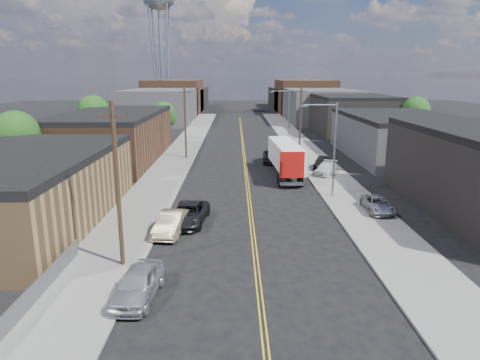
{
  "coord_description": "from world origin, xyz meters",
  "views": [
    {
      "loc": [
        -1.29,
        -14.31,
        11.4
      ],
      "look_at": [
        -0.88,
        21.97,
        2.5
      ],
      "focal_mm": 32.0,
      "sensor_mm": 36.0,
      "label": 1
    }
  ],
  "objects_px": {
    "car_ahead_truck": "(273,157)",
    "semi_truck": "(284,155)",
    "car_left_a": "(138,284)",
    "car_right_lot_c": "(322,162)",
    "car_left_b": "(171,223)",
    "car_right_lot_b": "(326,168)",
    "car_left_c": "(188,214)",
    "water_tower": "(159,2)",
    "car_right_lot_a": "(378,204)"
  },
  "relations": [
    {
      "from": "car_ahead_truck",
      "to": "semi_truck",
      "type": "bearing_deg",
      "value": -80.18
    },
    {
      "from": "car_left_a",
      "to": "car_right_lot_c",
      "type": "xyz_separation_m",
      "value": [
        15.93,
        31.51,
        0.1
      ]
    },
    {
      "from": "car_left_b",
      "to": "car_right_lot_c",
      "type": "bearing_deg",
      "value": 61.52
    },
    {
      "from": "car_right_lot_b",
      "to": "car_ahead_truck",
      "type": "distance_m",
      "value": 9.37
    },
    {
      "from": "car_right_lot_c",
      "to": "car_right_lot_b",
      "type": "bearing_deg",
      "value": -73.8
    },
    {
      "from": "car_left_c",
      "to": "car_right_lot_b",
      "type": "relative_size",
      "value": 1.24
    },
    {
      "from": "water_tower",
      "to": "car_left_c",
      "type": "bearing_deg",
      "value": -79.55
    },
    {
      "from": "car_left_c",
      "to": "semi_truck",
      "type": "bearing_deg",
      "value": 68.44
    },
    {
      "from": "water_tower",
      "to": "car_right_lot_b",
      "type": "xyz_separation_m",
      "value": [
        31.35,
        -75.55,
        -29.83
      ]
    },
    {
      "from": "car_left_b",
      "to": "car_right_lot_a",
      "type": "distance_m",
      "value": 17.47
    },
    {
      "from": "semi_truck",
      "to": "car_ahead_truck",
      "type": "xyz_separation_m",
      "value": [
        -0.71,
        6.43,
        -1.39
      ]
    },
    {
      "from": "car_right_lot_a",
      "to": "car_left_b",
      "type": "bearing_deg",
      "value": -162.87
    },
    {
      "from": "car_right_lot_a",
      "to": "car_ahead_truck",
      "type": "distance_m",
      "value": 22.89
    },
    {
      "from": "water_tower",
      "to": "car_left_b",
      "type": "height_order",
      "value": "water_tower"
    },
    {
      "from": "water_tower",
      "to": "car_right_lot_b",
      "type": "bearing_deg",
      "value": -67.47
    },
    {
      "from": "water_tower",
      "to": "car_ahead_truck",
      "type": "xyz_separation_m",
      "value": [
        25.79,
        -68.0,
        -29.83
      ]
    },
    {
      "from": "car_left_a",
      "to": "car_right_lot_b",
      "type": "bearing_deg",
      "value": 66.46
    },
    {
      "from": "semi_truck",
      "to": "car_right_lot_b",
      "type": "relative_size",
      "value": 3.25
    },
    {
      "from": "car_ahead_truck",
      "to": "car_left_b",
      "type": "bearing_deg",
      "value": -106.9
    },
    {
      "from": "semi_truck",
      "to": "water_tower",
      "type": "bearing_deg",
      "value": 106.51
    },
    {
      "from": "car_left_c",
      "to": "car_right_lot_c",
      "type": "bearing_deg",
      "value": 60.3
    },
    {
      "from": "car_left_b",
      "to": "car_right_lot_b",
      "type": "relative_size",
      "value": 1.07
    },
    {
      "from": "car_left_a",
      "to": "car_ahead_truck",
      "type": "xyz_separation_m",
      "value": [
        10.19,
        35.91,
        -0.01
      ]
    },
    {
      "from": "car_left_b",
      "to": "car_ahead_truck",
      "type": "relative_size",
      "value": 0.84
    },
    {
      "from": "semi_truck",
      "to": "car_left_c",
      "type": "distance_m",
      "value": 20.19
    },
    {
      "from": "car_left_b",
      "to": "car_right_lot_b",
      "type": "height_order",
      "value": "car_left_b"
    },
    {
      "from": "water_tower",
      "to": "car_left_b",
      "type": "relative_size",
      "value": 7.52
    },
    {
      "from": "semi_truck",
      "to": "car_left_c",
      "type": "bearing_deg",
      "value": -121.22
    },
    {
      "from": "car_left_b",
      "to": "car_ahead_truck",
      "type": "height_order",
      "value": "car_ahead_truck"
    },
    {
      "from": "semi_truck",
      "to": "car_left_a",
      "type": "distance_m",
      "value": 31.45
    },
    {
      "from": "car_right_lot_b",
      "to": "car_left_a",
      "type": "bearing_deg",
      "value": -93.52
    },
    {
      "from": "semi_truck",
      "to": "car_ahead_truck",
      "type": "distance_m",
      "value": 6.62
    },
    {
      "from": "semi_truck",
      "to": "car_right_lot_c",
      "type": "xyz_separation_m",
      "value": [
        5.03,
        2.03,
        -1.28
      ]
    },
    {
      "from": "water_tower",
      "to": "car_right_lot_c",
      "type": "relative_size",
      "value": 8.11
    },
    {
      "from": "semi_truck",
      "to": "car_right_lot_b",
      "type": "height_order",
      "value": "semi_truck"
    },
    {
      "from": "car_left_a",
      "to": "car_ahead_truck",
      "type": "height_order",
      "value": "car_left_a"
    },
    {
      "from": "car_left_b",
      "to": "car_left_c",
      "type": "relative_size",
      "value": 0.86
    },
    {
      "from": "water_tower",
      "to": "car_right_lot_b",
      "type": "height_order",
      "value": "water_tower"
    },
    {
      "from": "car_right_lot_a",
      "to": "car_right_lot_c",
      "type": "bearing_deg",
      "value": 95.9
    },
    {
      "from": "car_left_a",
      "to": "car_ahead_truck",
      "type": "relative_size",
      "value": 0.83
    },
    {
      "from": "semi_truck",
      "to": "car_right_lot_a",
      "type": "height_order",
      "value": "semi_truck"
    },
    {
      "from": "car_left_b",
      "to": "car_left_c",
      "type": "height_order",
      "value": "car_left_b"
    },
    {
      "from": "car_left_a",
      "to": "car_left_b",
      "type": "relative_size",
      "value": 0.99
    },
    {
      "from": "car_left_c",
      "to": "car_right_lot_c",
      "type": "height_order",
      "value": "car_right_lot_c"
    },
    {
      "from": "water_tower",
      "to": "semi_truck",
      "type": "relative_size",
      "value": 2.47
    },
    {
      "from": "car_right_lot_a",
      "to": "car_right_lot_b",
      "type": "xyz_separation_m",
      "value": [
        -1.45,
        14.25,
        0.03
      ]
    },
    {
      "from": "car_left_c",
      "to": "car_right_lot_a",
      "type": "height_order",
      "value": "car_left_c"
    },
    {
      "from": "car_left_b",
      "to": "car_left_c",
      "type": "bearing_deg",
      "value": 71.64
    },
    {
      "from": "car_right_lot_a",
      "to": "semi_truck",
      "type": "bearing_deg",
      "value": 114.02
    },
    {
      "from": "car_right_lot_b",
      "to": "car_ahead_truck",
      "type": "height_order",
      "value": "car_ahead_truck"
    }
  ]
}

